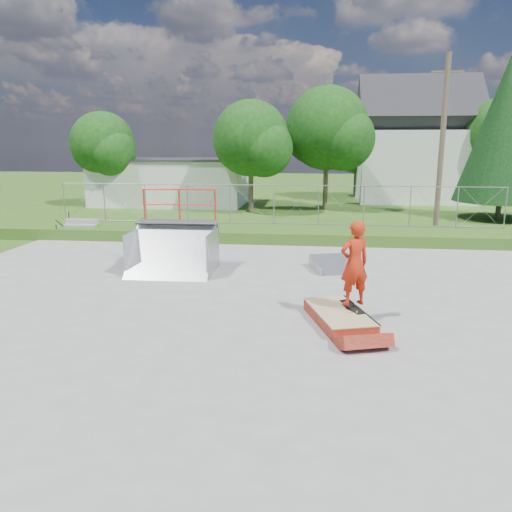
# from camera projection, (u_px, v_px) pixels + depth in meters

# --- Properties ---
(ground) EXTENTS (120.00, 120.00, 0.00)m
(ground) POSITION_uv_depth(u_px,v_px,m) (240.00, 308.00, 12.68)
(ground) COLOR #335819
(ground) RESTS_ON ground
(concrete_pad) EXTENTS (20.00, 16.00, 0.04)m
(concrete_pad) POSITION_uv_depth(u_px,v_px,m) (240.00, 308.00, 12.68)
(concrete_pad) COLOR gray
(concrete_pad) RESTS_ON ground
(grass_berm) EXTENTS (24.00, 3.00, 0.50)m
(grass_berm) POSITION_uv_depth(u_px,v_px,m) (272.00, 234.00, 21.83)
(grass_berm) COLOR #335819
(grass_berm) RESTS_ON ground
(grind_box) EXTENTS (1.68, 2.43, 0.33)m
(grind_box) POSITION_uv_depth(u_px,v_px,m) (339.00, 317.00, 11.54)
(grind_box) COLOR maroon
(grind_box) RESTS_ON concrete_pad
(quarter_pipe) EXTENTS (2.66, 2.26, 2.63)m
(quarter_pipe) POSITION_uv_depth(u_px,v_px,m) (172.00, 233.00, 15.83)
(quarter_pipe) COLOR #95979C
(quarter_pipe) RESTS_ON concrete_pad
(flat_bank_ramp) EXTENTS (1.70, 1.76, 0.42)m
(flat_bank_ramp) POSITION_uv_depth(u_px,v_px,m) (335.00, 265.00, 16.33)
(flat_bank_ramp) COLOR #95979C
(flat_bank_ramp) RESTS_ON concrete_pad
(skateboard) EXTENTS (0.58, 0.80, 0.13)m
(skateboard) POSITION_uv_depth(u_px,v_px,m) (352.00, 307.00, 11.59)
(skateboard) COLOR black
(skateboard) RESTS_ON grind_box
(skater) EXTENTS (0.85, 0.73, 1.95)m
(skater) POSITION_uv_depth(u_px,v_px,m) (354.00, 267.00, 11.38)
(skater) COLOR red
(skater) RESTS_ON grind_box
(concrete_stairs) EXTENTS (1.50, 1.60, 0.80)m
(concrete_stairs) POSITION_uv_depth(u_px,v_px,m) (78.00, 230.00, 21.98)
(concrete_stairs) COLOR gray
(concrete_stairs) RESTS_ON ground
(chain_link_fence) EXTENTS (20.00, 0.06, 1.80)m
(chain_link_fence) POSITION_uv_depth(u_px,v_px,m) (274.00, 205.00, 22.55)
(chain_link_fence) COLOR gray
(chain_link_fence) RESTS_ON grass_berm
(utility_building_flat) EXTENTS (10.00, 6.00, 3.00)m
(utility_building_flat) POSITION_uv_depth(u_px,v_px,m) (172.00, 182.00, 34.58)
(utility_building_flat) COLOR white
(utility_building_flat) RESTS_ON ground
(gable_house) EXTENTS (8.40, 6.08, 8.94)m
(gable_house) POSITION_uv_depth(u_px,v_px,m) (415.00, 148.00, 36.03)
(gable_house) COLOR white
(gable_house) RESTS_ON ground
(utility_pole) EXTENTS (0.24, 0.24, 8.00)m
(utility_pole) POSITION_uv_depth(u_px,v_px,m) (442.00, 146.00, 22.59)
(utility_pole) COLOR brown
(utility_pole) RESTS_ON ground
(tree_left_near) EXTENTS (4.76, 4.48, 6.65)m
(tree_left_near) POSITION_uv_depth(u_px,v_px,m) (255.00, 141.00, 29.23)
(tree_left_near) COLOR brown
(tree_left_near) RESTS_ON ground
(tree_center) EXTENTS (5.44, 5.12, 7.60)m
(tree_center) POSITION_uv_depth(u_px,v_px,m) (332.00, 131.00, 30.51)
(tree_center) COLOR brown
(tree_center) RESTS_ON ground
(tree_left_far) EXTENTS (4.42, 4.16, 6.18)m
(tree_left_far) POSITION_uv_depth(u_px,v_px,m) (105.00, 146.00, 32.38)
(tree_left_far) COLOR brown
(tree_left_far) RESTS_ON ground
(tree_right_far) EXTENTS (5.10, 4.80, 7.12)m
(tree_right_far) POSITION_uv_depth(u_px,v_px,m) (504.00, 137.00, 33.17)
(tree_right_far) COLOR brown
(tree_right_far) RESTS_ON ground
(tree_back_mid) EXTENTS (4.08, 3.84, 5.70)m
(tree_back_mid) POSITION_uv_depth(u_px,v_px,m) (360.00, 150.00, 38.30)
(tree_back_mid) COLOR brown
(tree_back_mid) RESTS_ON ground
(conifer_tree) EXTENTS (5.04, 5.04, 9.10)m
(conifer_tree) POSITION_uv_depth(u_px,v_px,m) (507.00, 126.00, 26.70)
(conifer_tree) COLOR brown
(conifer_tree) RESTS_ON ground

